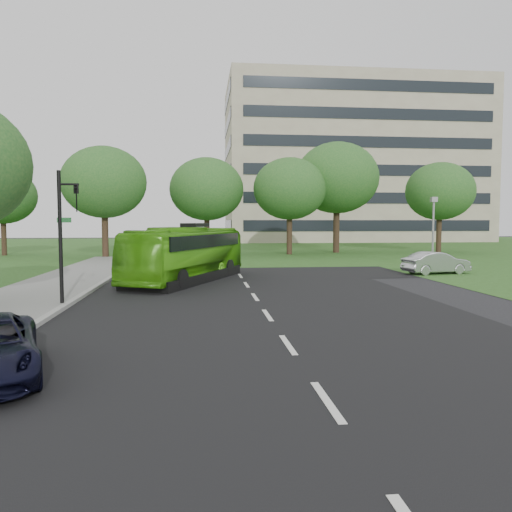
# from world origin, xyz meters

# --- Properties ---
(ground) EXTENTS (160.00, 160.00, 0.00)m
(ground) POSITION_xyz_m (0.00, 0.00, 0.00)
(ground) COLOR black
(ground) RESTS_ON ground
(street_surfaces) EXTENTS (120.00, 120.00, 0.15)m
(street_surfaces) POSITION_xyz_m (-0.38, 22.75, 0.03)
(street_surfaces) COLOR black
(street_surfaces) RESTS_ON ground
(office_building) EXTENTS (40.10, 20.10, 25.00)m
(office_building) POSITION_xyz_m (21.96, 61.96, 12.50)
(office_building) COLOR tan
(office_building) RESTS_ON ground
(tree_park_a) EXTENTS (7.10, 7.10, 9.43)m
(tree_park_a) POSITION_xyz_m (-10.35, 25.07, 6.40)
(tree_park_a) COLOR black
(tree_park_a) RESTS_ON ground
(tree_park_b) EXTENTS (6.94, 6.94, 9.10)m
(tree_park_b) POSITION_xyz_m (-1.72, 29.02, 6.14)
(tree_park_b) COLOR black
(tree_park_b) RESTS_ON ground
(tree_park_c) EXTENTS (6.85, 6.85, 9.09)m
(tree_park_c) POSITION_xyz_m (6.02, 28.17, 6.17)
(tree_park_c) COLOR black
(tree_park_c) RESTS_ON ground
(tree_park_d) EXTENTS (8.29, 8.29, 10.96)m
(tree_park_d) POSITION_xyz_m (11.18, 30.45, 7.42)
(tree_park_d) COLOR black
(tree_park_d) RESTS_ON ground
(tree_park_e) EXTENTS (6.74, 6.74, 8.98)m
(tree_park_e) POSITION_xyz_m (21.39, 29.35, 6.10)
(tree_park_e) COLOR black
(tree_park_e) RESTS_ON ground
(tree_park_f) EXTENTS (5.97, 5.97, 7.97)m
(tree_park_f) POSITION_xyz_m (-20.20, 29.45, 5.42)
(tree_park_f) COLOR black
(tree_park_f) RESTS_ON ground
(bus) EXTENTS (6.32, 10.27, 2.84)m
(bus) POSITION_xyz_m (-2.94, 7.94, 1.42)
(bus) COLOR #439E12
(bus) RESTS_ON ground
(sedan) EXTENTS (4.23, 2.21, 1.33)m
(sedan) POSITION_xyz_m (11.71, 10.00, 0.66)
(sedan) COLOR #AFB0B4
(sedan) RESTS_ON ground
(traffic_light) EXTENTS (0.80, 0.20, 4.97)m
(traffic_light) POSITION_xyz_m (-7.12, 0.48, 2.92)
(traffic_light) COLOR black
(traffic_light) RESTS_ON ground
(camera_pole) EXTENTS (0.46, 0.42, 4.75)m
(camera_pole) POSITION_xyz_m (13.14, 13.47, 3.06)
(camera_pole) COLOR gray
(camera_pole) RESTS_ON ground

